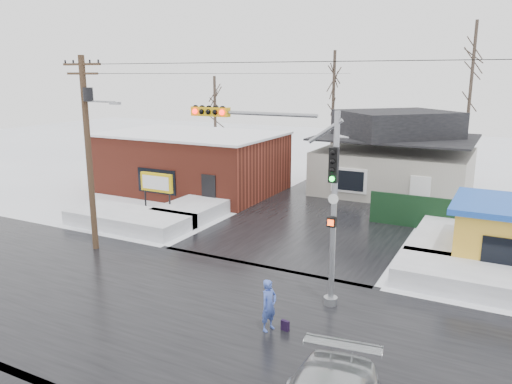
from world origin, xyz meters
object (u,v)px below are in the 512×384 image
at_px(utility_pole, 89,143).
at_px(kiosk, 508,235).
at_px(traffic_signal, 293,179).
at_px(marquee_sign, 157,184).
at_px(pedestrian, 269,306).

relative_size(utility_pole, kiosk, 1.96).
bearing_deg(kiosk, traffic_signal, -135.16).
relative_size(marquee_sign, pedestrian, 1.47).
bearing_deg(utility_pole, marquee_sign, 100.13).
height_order(traffic_signal, pedestrian, traffic_signal).
xyz_separation_m(kiosk, pedestrian, (-6.68, -9.69, -0.59)).
distance_m(traffic_signal, marquee_sign, 13.42).
xyz_separation_m(utility_pole, marquee_sign, (-1.07, 5.99, -3.19)).
distance_m(traffic_signal, kiosk, 10.43).
xyz_separation_m(utility_pole, kiosk, (17.43, 6.49, -3.65)).
bearing_deg(kiosk, pedestrian, -124.58).
xyz_separation_m(utility_pole, pedestrian, (10.75, -3.20, -4.24)).
xyz_separation_m(traffic_signal, pedestrian, (0.39, -2.66, -3.67)).
distance_m(traffic_signal, pedestrian, 4.55).
relative_size(utility_pole, marquee_sign, 3.53).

